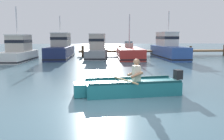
{
  "coord_description": "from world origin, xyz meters",
  "views": [
    {
      "loc": [
        -0.57,
        -6.47,
        1.92
      ],
      "look_at": [
        0.46,
        3.41,
        0.55
      ],
      "focal_mm": 38.97,
      "sensor_mm": 36.0,
      "label": 1
    }
  ],
  "objects_px": {
    "moored_boat_navy": "(61,49)",
    "moored_boat_white": "(18,51)",
    "moored_boat_grey": "(97,49)",
    "moored_boat_red": "(129,53)",
    "rowboat_with_person": "(130,87)",
    "moored_boat_blue": "(168,48)"
  },
  "relations": [
    {
      "from": "moored_boat_navy",
      "to": "moored_boat_white",
      "type": "bearing_deg",
      "value": -148.89
    },
    {
      "from": "moored_boat_grey",
      "to": "moored_boat_red",
      "type": "relative_size",
      "value": 0.85
    },
    {
      "from": "moored_boat_navy",
      "to": "moored_boat_red",
      "type": "bearing_deg",
      "value": -3.73
    },
    {
      "from": "rowboat_with_person",
      "to": "moored_boat_blue",
      "type": "xyz_separation_m",
      "value": [
        5.75,
        13.1,
        0.62
      ]
    },
    {
      "from": "rowboat_with_person",
      "to": "moored_boat_blue",
      "type": "bearing_deg",
      "value": 66.29
    },
    {
      "from": "moored_boat_navy",
      "to": "moored_boat_blue",
      "type": "height_order",
      "value": "moored_boat_blue"
    },
    {
      "from": "moored_boat_red",
      "to": "rowboat_with_person",
      "type": "bearing_deg",
      "value": -99.92
    },
    {
      "from": "moored_boat_grey",
      "to": "moored_boat_red",
      "type": "distance_m",
      "value": 2.96
    },
    {
      "from": "moored_boat_white",
      "to": "moored_boat_navy",
      "type": "distance_m",
      "value": 3.62
    },
    {
      "from": "rowboat_with_person",
      "to": "moored_boat_grey",
      "type": "distance_m",
      "value": 14.28
    },
    {
      "from": "moored_boat_navy",
      "to": "moored_boat_grey",
      "type": "xyz_separation_m",
      "value": [
        3.23,
        0.45,
        -0.05
      ]
    },
    {
      "from": "moored_boat_red",
      "to": "moored_boat_grey",
      "type": "bearing_deg",
      "value": 163.34
    },
    {
      "from": "moored_boat_red",
      "to": "moored_boat_blue",
      "type": "height_order",
      "value": "moored_boat_blue"
    },
    {
      "from": "moored_boat_white",
      "to": "moored_boat_red",
      "type": "height_order",
      "value": "moored_boat_white"
    },
    {
      "from": "rowboat_with_person",
      "to": "moored_boat_red",
      "type": "bearing_deg",
      "value": 80.08
    },
    {
      "from": "moored_boat_white",
      "to": "moored_boat_red",
      "type": "bearing_deg",
      "value": 9.17
    },
    {
      "from": "rowboat_with_person",
      "to": "moored_boat_white",
      "type": "distance_m",
      "value": 13.76
    },
    {
      "from": "moored_boat_white",
      "to": "moored_boat_navy",
      "type": "xyz_separation_m",
      "value": [
        3.1,
        1.87,
        0.08
      ]
    },
    {
      "from": "moored_boat_navy",
      "to": "moored_boat_grey",
      "type": "relative_size",
      "value": 1.1
    },
    {
      "from": "moored_boat_navy",
      "to": "moored_boat_red",
      "type": "relative_size",
      "value": 0.94
    },
    {
      "from": "moored_boat_grey",
      "to": "moored_boat_blue",
      "type": "xyz_separation_m",
      "value": [
        6.22,
        -1.17,
        0.07
      ]
    },
    {
      "from": "moored_boat_white",
      "to": "moored_boat_navy",
      "type": "bearing_deg",
      "value": 31.11
    }
  ]
}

